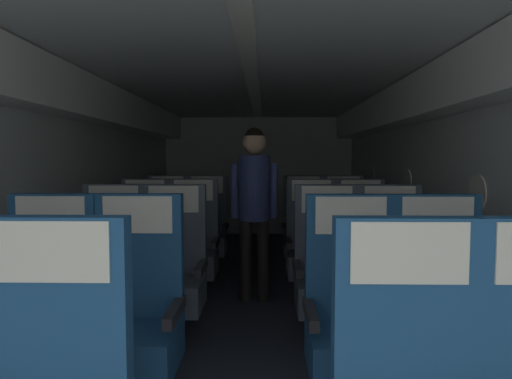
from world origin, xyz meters
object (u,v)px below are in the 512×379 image
object	(u,v)px
seat_c_right_window	(328,274)
seat_d_right_aisle	(362,248)
seat_e_left_aisle	(207,231)
seat_c_right_aisle	(392,274)
seat_b_right_window	(352,321)
seat_c_left_window	(111,272)
seat_d_right_window	(312,248)
seat_b_left_aisle	(135,319)
seat_d_left_window	(144,248)
seat_e_right_aisle	(344,232)
seat_c_left_aisle	(172,273)
seat_d_left_aisle	(192,247)
flight_attendant	(254,195)
seat_b_right_aisle	(441,321)
seat_e_right_window	(304,232)
seat_b_left_window	(46,318)
seat_e_left_window	(167,231)

from	to	relation	value
seat_c_right_window	seat_d_right_aisle	bearing A→B (deg)	65.06
seat_e_left_aisle	seat_c_right_aisle	bearing A→B (deg)	-50.35
seat_c_right_window	seat_c_right_aisle	bearing A→B (deg)	0.51
seat_b_right_window	seat_d_right_aisle	xyz separation A→B (m)	(0.46, 1.94, 0.00)
seat_c_left_window	seat_e_left_aisle	distance (m)	1.98
seat_c_left_window	seat_d_right_window	distance (m)	1.86
seat_b_left_aisle	seat_d_left_window	xyz separation A→B (m)	(-0.47, 1.92, 0.00)
seat_d_right_window	seat_c_right_aisle	bearing A→B (deg)	-63.79
seat_d_left_window	seat_e_right_aisle	bearing A→B (deg)	25.09
seat_c_right_aisle	seat_e_right_aisle	xyz separation A→B (m)	(-0.01, 1.93, 0.00)
seat_c_left_aisle	seat_d_left_aisle	bearing A→B (deg)	90.47
flight_attendant	seat_e_right_aisle	bearing A→B (deg)	39.96
seat_c_left_window	flight_attendant	world-z (taller)	flight_attendant
seat_b_right_aisle	seat_c_right_aisle	bearing A→B (deg)	89.36
seat_c_right_window	seat_d_left_window	size ratio (longest dim) A/B	1.00
seat_e_left_aisle	seat_d_right_window	bearing A→B (deg)	-40.48
seat_b_right_aisle	seat_e_right_window	distance (m)	2.93
seat_d_right_aisle	seat_e_left_aisle	bearing A→B (deg)	148.80
seat_c_left_aisle	seat_d_right_aisle	distance (m)	1.88
seat_b_right_window	seat_c_right_window	bearing A→B (deg)	89.80
seat_b_right_window	seat_e_right_aisle	world-z (taller)	same
seat_d_right_window	flight_attendant	bearing A→B (deg)	-164.31
seat_e_right_window	seat_d_right_window	bearing A→B (deg)	-90.25
seat_b_left_window	seat_c_left_aisle	size ratio (longest dim) A/B	1.00
seat_b_right_window	seat_c_right_window	size ratio (longest dim) A/B	1.00
seat_c_right_aisle	seat_d_left_window	distance (m)	2.30
seat_e_left_window	seat_e_right_aisle	distance (m)	2.07
seat_c_left_aisle	seat_d_right_window	distance (m)	1.50
seat_b_right_aisle	seat_e_left_window	world-z (taller)	same
seat_b_right_aisle	flight_attendant	bearing A→B (deg)	119.59
seat_c_right_window	seat_d_right_aisle	world-z (taller)	same
seat_c_right_window	flight_attendant	bearing A→B (deg)	123.85
seat_b_left_window	seat_e_left_window	world-z (taller)	same
seat_d_left_aisle	seat_d_right_aisle	bearing A→B (deg)	0.01
seat_c_left_window	seat_b_right_window	bearing A→B (deg)	-31.53
seat_b_right_window	seat_d_right_aisle	distance (m)	2.00
seat_b_right_aisle	seat_d_left_window	xyz separation A→B (m)	(-2.08, 1.92, 0.00)
seat_d_left_aisle	seat_d_right_aisle	distance (m)	1.61
seat_b_left_aisle	seat_e_right_window	bearing A→B (deg)	68.57
seat_e_left_window	flight_attendant	world-z (taller)	flight_attendant
seat_c_right_window	seat_e_right_aisle	xyz separation A→B (m)	(0.46, 1.94, 0.00)
seat_b_right_window	seat_c_right_window	xyz separation A→B (m)	(0.00, 0.96, 0.00)
seat_d_right_aisle	flight_attendant	bearing A→B (deg)	-171.77
seat_b_left_aisle	seat_e_right_aisle	size ratio (longest dim) A/B	1.00
seat_e_right_aisle	flight_attendant	world-z (taller)	flight_attendant
seat_b_left_window	seat_e_left_window	bearing A→B (deg)	89.88
seat_d_left_window	seat_d_right_window	xyz separation A→B (m)	(1.61, 0.02, 0.00)
seat_c_left_window	seat_c_right_aisle	bearing A→B (deg)	-0.54
seat_b_left_window	seat_e_right_window	bearing A→B (deg)	60.98
seat_b_left_aisle	seat_c_left_aisle	bearing A→B (deg)	89.94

